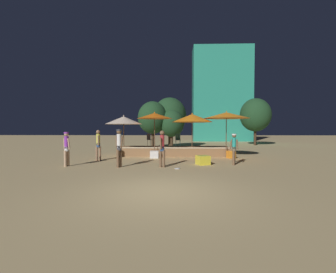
{
  "coord_description": "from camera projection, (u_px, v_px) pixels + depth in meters",
  "views": [
    {
      "loc": [
        0.42,
        -6.72,
        1.9
      ],
      "look_at": [
        0.0,
        7.14,
        1.43
      ],
      "focal_mm": 24.0,
      "sensor_mm": 36.0,
      "label": 1
    }
  ],
  "objects": [
    {
      "name": "distant_building",
      "position": [
        221.0,
        95.0,
        35.08
      ],
      "size": [
        8.98,
        3.27,
        14.52
      ],
      "color": "teal",
      "rests_on": "ground"
    },
    {
      "name": "bistro_chair_1",
      "position": [
        178.0,
        139.0,
        16.19
      ],
      "size": [
        0.4,
        0.4,
        0.9
      ],
      "rotation": [
        0.0,
        0.0,
        0.04
      ],
      "color": "#1E4C47",
      "rests_on": "wooden_deck"
    },
    {
      "name": "background_tree_3",
      "position": [
        172.0,
        123.0,
        22.27
      ],
      "size": [
        2.46,
        2.46,
        3.81
      ],
      "color": "#3D2B1C",
      "rests_on": "ground"
    },
    {
      "name": "cube_seat_1",
      "position": [
        154.0,
        154.0,
        14.66
      ],
      "size": [
        0.57,
        0.57,
        0.47
      ],
      "rotation": [
        0.0,
        0.0,
        0.04
      ],
      "color": "white",
      "rests_on": "ground"
    },
    {
      "name": "person_3",
      "position": [
        234.0,
        148.0,
        11.81
      ],
      "size": [
        0.44,
        0.27,
        1.65
      ],
      "rotation": [
        0.0,
        0.0,
        4.28
      ],
      "color": "brown",
      "rests_on": "ground"
    },
    {
      "name": "person_0",
      "position": [
        162.0,
        147.0,
        11.1
      ],
      "size": [
        0.3,
        0.48,
        1.82
      ],
      "rotation": [
        0.0,
        0.0,
        2.82
      ],
      "color": "brown",
      "rests_on": "ground"
    },
    {
      "name": "background_tree_0",
      "position": [
        255.0,
        115.0,
        26.0
      ],
      "size": [
        3.49,
        3.49,
        5.44
      ],
      "color": "#3D2B1C",
      "rests_on": "ground"
    },
    {
      "name": "patio_umbrella_3",
      "position": [
        155.0,
        116.0,
        14.82
      ],
      "size": [
        2.31,
        2.31,
        3.03
      ],
      "color": "brown",
      "rests_on": "ground"
    },
    {
      "name": "cube_seat_0",
      "position": [
        231.0,
        155.0,
        14.56
      ],
      "size": [
        0.55,
        0.55,
        0.48
      ],
      "rotation": [
        0.0,
        0.0,
        0.22
      ],
      "color": "orange",
      "rests_on": "ground"
    },
    {
      "name": "cube_seat_2",
      "position": [
        203.0,
        160.0,
        11.94
      ],
      "size": [
        0.79,
        0.79,
        0.48
      ],
      "rotation": [
        0.0,
        0.0,
        0.35
      ],
      "color": "yellow",
      "rests_on": "ground"
    },
    {
      "name": "ground_plane",
      "position": [
        161.0,
        192.0,
        6.79
      ],
      "size": [
        120.0,
        120.0,
        0.0
      ],
      "primitive_type": "plane",
      "color": "tan"
    },
    {
      "name": "wooden_deck",
      "position": [
        174.0,
        151.0,
        16.4
      ],
      "size": [
        7.96,
        2.42,
        0.65
      ],
      "color": "olive",
      "rests_on": "ground"
    },
    {
      "name": "person_4",
      "position": [
        98.0,
        144.0,
        13.42
      ],
      "size": [
        0.3,
        0.51,
        1.84
      ],
      "rotation": [
        0.0,
        0.0,
        0.36
      ],
      "color": "#997051",
      "rests_on": "ground"
    },
    {
      "name": "background_tree_2",
      "position": [
        153.0,
        118.0,
        22.32
      ],
      "size": [
        2.94,
        2.94,
        4.64
      ],
      "color": "#3D2B1C",
      "rests_on": "ground"
    },
    {
      "name": "patio_umbrella_1",
      "position": [
        124.0,
        120.0,
        15.32
      ],
      "size": [
        2.52,
        2.52,
        2.84
      ],
      "color": "brown",
      "rests_on": "ground"
    },
    {
      "name": "person_2",
      "position": [
        67.0,
        147.0,
        11.38
      ],
      "size": [
        0.46,
        0.29,
        1.75
      ],
      "rotation": [
        0.0,
        0.0,
        4.24
      ],
      "color": "tan",
      "rests_on": "ground"
    },
    {
      "name": "frisbee_disc",
      "position": [
        177.0,
        168.0,
        10.67
      ],
      "size": [
        0.26,
        0.26,
        0.03
      ],
      "color": "white",
      "rests_on": "ground"
    },
    {
      "name": "background_tree_1",
      "position": [
        170.0,
        116.0,
        23.58
      ],
      "size": [
        3.51,
        3.51,
        5.19
      ],
      "color": "#3D2B1C",
      "rests_on": "ground"
    },
    {
      "name": "person_1",
      "position": [
        119.0,
        145.0,
        11.07
      ],
      "size": [
        0.47,
        0.34,
        1.89
      ],
      "rotation": [
        0.0,
        0.0,
        4.14
      ],
      "color": "brown",
      "rests_on": "ground"
    },
    {
      "name": "bistro_chair_0",
      "position": [
        149.0,
        138.0,
        16.54
      ],
      "size": [
        0.48,
        0.48,
        0.9
      ],
      "rotation": [
        0.0,
        0.0,
        0.89
      ],
      "color": "#47474C",
      "rests_on": "wooden_deck"
    },
    {
      "name": "patio_umbrella_0",
      "position": [
        192.0,
        118.0,
        15.16
      ],
      "size": [
        2.75,
        2.75,
        2.99
      ],
      "color": "brown",
      "rests_on": "ground"
    },
    {
      "name": "patio_umbrella_2",
      "position": [
        226.0,
        115.0,
        14.74
      ],
      "size": [
        2.96,
        2.96,
        3.07
      ],
      "color": "brown",
      "rests_on": "ground"
    }
  ]
}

